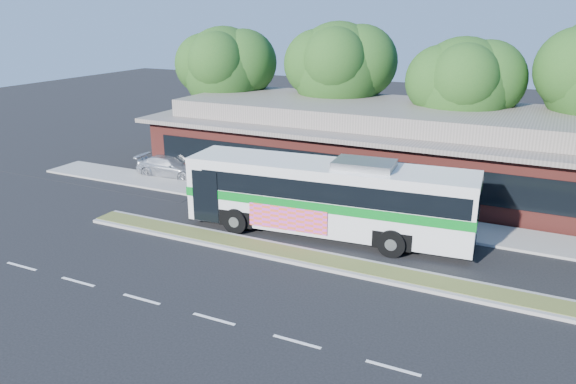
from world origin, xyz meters
name	(u,v)px	position (x,y,z in m)	size (l,w,h in m)	color
ground	(353,275)	(0.00, 0.00, 0.00)	(120.00, 120.00, 0.00)	black
median_strip	(358,267)	(0.00, 0.60, 0.07)	(26.00, 1.10, 0.15)	#4C5B26
sidewalk	(399,220)	(0.00, 6.40, 0.06)	(44.00, 2.60, 0.12)	gray
parking_lot	(149,161)	(-18.00, 10.00, 0.01)	(14.00, 12.00, 0.01)	black
plaza_building	(432,149)	(0.00, 12.99, 2.13)	(33.20, 11.20, 4.45)	maroon
tree_bg_a	(231,67)	(-14.58, 15.14, 5.87)	(6.47, 5.80, 8.63)	black
tree_bg_b	(345,67)	(-6.57, 16.14, 6.14)	(6.69, 6.00, 9.00)	black
tree_bg_c	(470,84)	(1.40, 15.13, 5.59)	(6.24, 5.60, 8.26)	black
transit_bus	(329,193)	(-2.40, 3.39, 1.99)	(12.90, 3.83, 3.57)	silver
sedan	(171,166)	(-14.49, 7.80, 0.62)	(1.74, 4.29, 1.24)	silver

